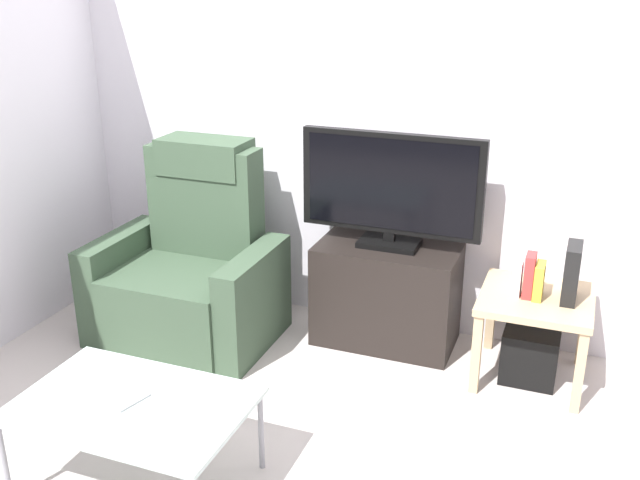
{
  "coord_description": "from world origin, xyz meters",
  "views": [
    {
      "loc": [
        1.07,
        -2.63,
        1.98
      ],
      "look_at": [
        -0.14,
        0.5,
        0.7
      ],
      "focal_mm": 40.6,
      "sensor_mm": 36.0,
      "label": 1
    }
  ],
  "objects_px": {
    "subwoofer_box": "(530,353)",
    "coffee_table": "(133,407)",
    "book_leftmost": "(517,278)",
    "book_rightmost": "(539,281)",
    "recliner_armchair": "(191,271)",
    "game_console": "(572,273)",
    "tv_stand": "(386,295)",
    "side_table": "(535,309)",
    "book_middle": "(529,275)",
    "television": "(391,188)",
    "cell_phone": "(130,400)"
  },
  "relations": [
    {
      "from": "recliner_armchair",
      "to": "game_console",
      "type": "bearing_deg",
      "value": 11.03
    },
    {
      "from": "recliner_armchair",
      "to": "coffee_table",
      "type": "relative_size",
      "value": 1.2
    },
    {
      "from": "recliner_armchair",
      "to": "cell_phone",
      "type": "relative_size",
      "value": 7.2
    },
    {
      "from": "side_table",
      "to": "subwoofer_box",
      "type": "relative_size",
      "value": 1.99
    },
    {
      "from": "tv_stand",
      "to": "book_rightmost",
      "type": "bearing_deg",
      "value": -9.01
    },
    {
      "from": "television",
      "to": "book_rightmost",
      "type": "xyz_separation_m",
      "value": [
        0.8,
        -0.15,
        -0.34
      ]
    },
    {
      "from": "book_middle",
      "to": "book_leftmost",
      "type": "bearing_deg",
      "value": 180.0
    },
    {
      "from": "side_table",
      "to": "coffee_table",
      "type": "distance_m",
      "value": 1.98
    },
    {
      "from": "television",
      "to": "book_middle",
      "type": "relative_size",
      "value": 4.42
    },
    {
      "from": "tv_stand",
      "to": "book_middle",
      "type": "relative_size",
      "value": 3.48
    },
    {
      "from": "game_console",
      "to": "cell_phone",
      "type": "height_order",
      "value": "game_console"
    },
    {
      "from": "tv_stand",
      "to": "book_middle",
      "type": "bearing_deg",
      "value": -9.58
    },
    {
      "from": "recliner_armchair",
      "to": "side_table",
      "type": "relative_size",
      "value": 2.0
    },
    {
      "from": "side_table",
      "to": "subwoofer_box",
      "type": "bearing_deg",
      "value": -90.0
    },
    {
      "from": "coffee_table",
      "to": "book_rightmost",
      "type": "bearing_deg",
      "value": 44.97
    },
    {
      "from": "tv_stand",
      "to": "recliner_armchair",
      "type": "xyz_separation_m",
      "value": [
        -1.06,
        -0.28,
        0.09
      ]
    },
    {
      "from": "recliner_armchair",
      "to": "book_leftmost",
      "type": "distance_m",
      "value": 1.77
    },
    {
      "from": "coffee_table",
      "to": "cell_phone",
      "type": "height_order",
      "value": "cell_phone"
    },
    {
      "from": "tv_stand",
      "to": "cell_phone",
      "type": "xyz_separation_m",
      "value": [
        -0.6,
        -1.51,
        0.11
      ]
    },
    {
      "from": "television",
      "to": "coffee_table",
      "type": "bearing_deg",
      "value": -111.1
    },
    {
      "from": "book_middle",
      "to": "coffee_table",
      "type": "distance_m",
      "value": 1.94
    },
    {
      "from": "game_console",
      "to": "coffee_table",
      "type": "xyz_separation_m",
      "value": [
        -1.53,
        -1.42,
        -0.24
      ]
    },
    {
      "from": "television",
      "to": "book_rightmost",
      "type": "height_order",
      "value": "television"
    },
    {
      "from": "recliner_armchair",
      "to": "subwoofer_box",
      "type": "height_order",
      "value": "recliner_armchair"
    },
    {
      "from": "side_table",
      "to": "cell_phone",
      "type": "bearing_deg",
      "value": -134.84
    },
    {
      "from": "game_console",
      "to": "book_leftmost",
      "type": "bearing_deg",
      "value": -173.02
    },
    {
      "from": "television",
      "to": "subwoofer_box",
      "type": "height_order",
      "value": "television"
    },
    {
      "from": "tv_stand",
      "to": "game_console",
      "type": "distance_m",
      "value": 1.0
    },
    {
      "from": "side_table",
      "to": "recliner_armchair",
      "type": "bearing_deg",
      "value": -174.74
    },
    {
      "from": "side_table",
      "to": "book_middle",
      "type": "distance_m",
      "value": 0.19
    },
    {
      "from": "book_rightmost",
      "to": "cell_phone",
      "type": "height_order",
      "value": "book_rightmost"
    },
    {
      "from": "recliner_armchair",
      "to": "book_leftmost",
      "type": "xyz_separation_m",
      "value": [
        1.75,
        0.15,
        0.17
      ]
    },
    {
      "from": "book_middle",
      "to": "recliner_armchair",
      "type": "bearing_deg",
      "value": -175.23
    },
    {
      "from": "television",
      "to": "book_leftmost",
      "type": "relative_size",
      "value": 5.54
    },
    {
      "from": "book_middle",
      "to": "game_console",
      "type": "height_order",
      "value": "game_console"
    },
    {
      "from": "game_console",
      "to": "subwoofer_box",
      "type": "bearing_deg",
      "value": -176.05
    },
    {
      "from": "tv_stand",
      "to": "book_leftmost",
      "type": "height_order",
      "value": "book_leftmost"
    },
    {
      "from": "television",
      "to": "subwoofer_box",
      "type": "bearing_deg",
      "value": -8.95
    },
    {
      "from": "subwoofer_box",
      "to": "coffee_table",
      "type": "height_order",
      "value": "coffee_table"
    },
    {
      "from": "cell_phone",
      "to": "coffee_table",
      "type": "bearing_deg",
      "value": -2.96
    },
    {
      "from": "subwoofer_box",
      "to": "coffee_table",
      "type": "bearing_deg",
      "value": -134.57
    },
    {
      "from": "book_leftmost",
      "to": "book_rightmost",
      "type": "xyz_separation_m",
      "value": [
        0.1,
        0.0,
        0.0
      ]
    },
    {
      "from": "subwoofer_box",
      "to": "game_console",
      "type": "xyz_separation_m",
      "value": [
        0.15,
        0.01,
        0.46
      ]
    },
    {
      "from": "television",
      "to": "cell_phone",
      "type": "xyz_separation_m",
      "value": [
        -0.6,
        -1.53,
        -0.5
      ]
    },
    {
      "from": "tv_stand",
      "to": "subwoofer_box",
      "type": "relative_size",
      "value": 2.81
    },
    {
      "from": "television",
      "to": "coffee_table",
      "type": "distance_m",
      "value": 1.73
    },
    {
      "from": "game_console",
      "to": "recliner_armchair",
      "type": "bearing_deg",
      "value": -174.83
    },
    {
      "from": "television",
      "to": "coffee_table",
      "type": "relative_size",
      "value": 1.08
    },
    {
      "from": "book_rightmost",
      "to": "television",
      "type": "bearing_deg",
      "value": 169.67
    },
    {
      "from": "book_leftmost",
      "to": "book_middle",
      "type": "distance_m",
      "value": 0.06
    }
  ]
}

